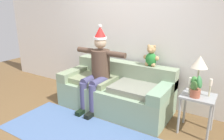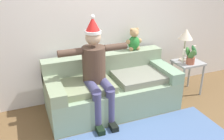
{
  "view_description": "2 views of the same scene",
  "coord_description": "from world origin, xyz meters",
  "px_view_note": "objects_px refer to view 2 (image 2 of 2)",
  "views": [
    {
      "loc": [
        1.88,
        -2.15,
        1.89
      ],
      "look_at": [
        -0.06,
        0.96,
        0.75
      ],
      "focal_mm": 34.34,
      "sensor_mm": 36.0,
      "label": 1
    },
    {
      "loc": [
        -1.28,
        -2.21,
        2.15
      ],
      "look_at": [
        -0.05,
        0.83,
        0.74
      ],
      "focal_mm": 39.02,
      "sensor_mm": 36.0,
      "label": 2
    }
  ],
  "objects_px": {
    "teddy_bear": "(134,40)",
    "side_table": "(187,68)",
    "person_seated": "(96,69)",
    "potted_plant": "(191,56)",
    "candle_tall": "(184,54)",
    "table_lamp": "(186,36)",
    "candle_short": "(194,51)",
    "couch": "(111,88)"
  },
  "relations": [
    {
      "from": "person_seated",
      "to": "candle_tall",
      "type": "relative_size",
      "value": 6.06
    },
    {
      "from": "couch",
      "to": "teddy_bear",
      "type": "bearing_deg",
      "value": 28.86
    },
    {
      "from": "couch",
      "to": "potted_plant",
      "type": "xyz_separation_m",
      "value": [
        1.4,
        -0.14,
        0.41
      ]
    },
    {
      "from": "candle_short",
      "to": "table_lamp",
      "type": "bearing_deg",
      "value": 167.33
    },
    {
      "from": "person_seated",
      "to": "teddy_bear",
      "type": "xyz_separation_m",
      "value": [
        0.83,
        0.45,
        0.21
      ]
    },
    {
      "from": "side_table",
      "to": "candle_short",
      "type": "distance_m",
      "value": 0.32
    },
    {
      "from": "teddy_bear",
      "to": "table_lamp",
      "type": "bearing_deg",
      "value": -16.94
    },
    {
      "from": "side_table",
      "to": "potted_plant",
      "type": "height_order",
      "value": "potted_plant"
    },
    {
      "from": "potted_plant",
      "to": "candle_short",
      "type": "height_order",
      "value": "potted_plant"
    },
    {
      "from": "table_lamp",
      "to": "couch",
      "type": "bearing_deg",
      "value": -178.56
    },
    {
      "from": "side_table",
      "to": "candle_short",
      "type": "bearing_deg",
      "value": 16.74
    },
    {
      "from": "potted_plant",
      "to": "candle_short",
      "type": "bearing_deg",
      "value": 37.04
    },
    {
      "from": "couch",
      "to": "candle_short",
      "type": "xyz_separation_m",
      "value": [
        1.57,
        -0.01,
        0.44
      ]
    },
    {
      "from": "couch",
      "to": "table_lamp",
      "type": "relative_size",
      "value": 3.56
    },
    {
      "from": "candle_tall",
      "to": "candle_short",
      "type": "xyz_separation_m",
      "value": [
        0.27,
        0.06,
        0.01
      ]
    },
    {
      "from": "potted_plant",
      "to": "side_table",
      "type": "bearing_deg",
      "value": 67.18
    },
    {
      "from": "side_table",
      "to": "candle_tall",
      "type": "xyz_separation_m",
      "value": [
        -0.13,
        -0.02,
        0.28
      ]
    },
    {
      "from": "side_table",
      "to": "candle_short",
      "type": "xyz_separation_m",
      "value": [
        0.13,
        0.04,
        0.29
      ]
    },
    {
      "from": "potted_plant",
      "to": "candle_tall",
      "type": "xyz_separation_m",
      "value": [
        -0.1,
        0.07,
        0.02
      ]
    },
    {
      "from": "potted_plant",
      "to": "teddy_bear",
      "type": "bearing_deg",
      "value": 153.61
    },
    {
      "from": "potted_plant",
      "to": "candle_tall",
      "type": "relative_size",
      "value": 1.35
    },
    {
      "from": "potted_plant",
      "to": "candle_short",
      "type": "distance_m",
      "value": 0.21
    },
    {
      "from": "couch",
      "to": "teddy_bear",
      "type": "xyz_separation_m",
      "value": [
        0.53,
        0.29,
        0.66
      ]
    },
    {
      "from": "candle_tall",
      "to": "candle_short",
      "type": "relative_size",
      "value": 0.96
    },
    {
      "from": "candle_short",
      "to": "side_table",
      "type": "bearing_deg",
      "value": -163.26
    },
    {
      "from": "teddy_bear",
      "to": "couch",
      "type": "bearing_deg",
      "value": -151.14
    },
    {
      "from": "potted_plant",
      "to": "candle_short",
      "type": "relative_size",
      "value": 1.29
    },
    {
      "from": "teddy_bear",
      "to": "potted_plant",
      "type": "distance_m",
      "value": 1.0
    },
    {
      "from": "teddy_bear",
      "to": "side_table",
      "type": "bearing_deg",
      "value": -20.68
    },
    {
      "from": "person_seated",
      "to": "candle_tall",
      "type": "xyz_separation_m",
      "value": [
        1.6,
        0.09,
        -0.02
      ]
    },
    {
      "from": "teddy_bear",
      "to": "candle_tall",
      "type": "xyz_separation_m",
      "value": [
        0.77,
        -0.36,
        -0.23
      ]
    },
    {
      "from": "couch",
      "to": "candle_short",
      "type": "bearing_deg",
      "value": -0.27
    },
    {
      "from": "couch",
      "to": "candle_tall",
      "type": "xyz_separation_m",
      "value": [
        1.3,
        -0.07,
        0.43
      ]
    },
    {
      "from": "candle_short",
      "to": "person_seated",
      "type": "bearing_deg",
      "value": -175.26
    },
    {
      "from": "teddy_bear",
      "to": "table_lamp",
      "type": "relative_size",
      "value": 0.67
    },
    {
      "from": "candle_tall",
      "to": "couch",
      "type": "bearing_deg",
      "value": 177.04
    },
    {
      "from": "side_table",
      "to": "table_lamp",
      "type": "xyz_separation_m",
      "value": [
        -0.05,
        0.08,
        0.57
      ]
    },
    {
      "from": "side_table",
      "to": "potted_plant",
      "type": "distance_m",
      "value": 0.28
    },
    {
      "from": "teddy_bear",
      "to": "side_table",
      "type": "height_order",
      "value": "teddy_bear"
    },
    {
      "from": "couch",
      "to": "potted_plant",
      "type": "bearing_deg",
      "value": -5.55
    },
    {
      "from": "person_seated",
      "to": "table_lamp",
      "type": "bearing_deg",
      "value": 6.68
    },
    {
      "from": "person_seated",
      "to": "candle_short",
      "type": "xyz_separation_m",
      "value": [
        1.86,
        0.15,
        -0.01
      ]
    }
  ]
}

